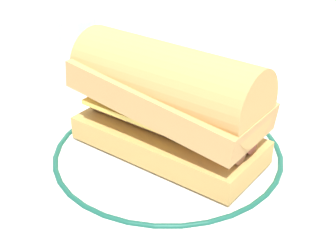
# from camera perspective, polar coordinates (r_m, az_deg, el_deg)

# --- Properties ---
(ground_plane) EXTENTS (1.50, 1.50, 0.00)m
(ground_plane) POSITION_cam_1_polar(r_m,az_deg,el_deg) (0.56, -0.33, -2.90)
(ground_plane) COLOR silver
(plate) EXTENTS (0.27, 0.27, 0.01)m
(plate) POSITION_cam_1_polar(r_m,az_deg,el_deg) (0.54, 0.00, -3.41)
(plate) COLOR white
(plate) RESTS_ON ground_plane
(sausage_sandwich) EXTENTS (0.23, 0.16, 0.12)m
(sausage_sandwich) POSITION_cam_1_polar(r_m,az_deg,el_deg) (0.51, 0.00, 3.13)
(sausage_sandwich) COLOR tan
(sausage_sandwich) RESTS_ON plate
(drinking_glass) EXTENTS (0.06, 0.06, 0.10)m
(drinking_glass) POSITION_cam_1_polar(r_m,az_deg,el_deg) (0.72, -10.45, 8.09)
(drinking_glass) COLOR silver
(drinking_glass) RESTS_ON ground_plane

